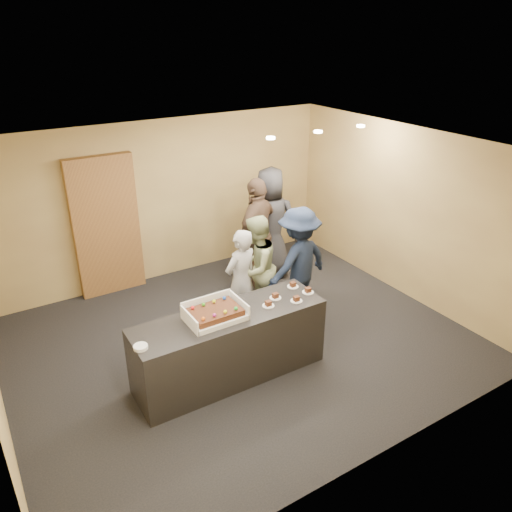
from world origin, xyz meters
name	(u,v)px	position (x,y,z in m)	size (l,w,h in m)	color
room	(239,255)	(0.00, 0.00, 1.35)	(6.04, 6.00, 2.70)	black
serving_counter	(230,346)	(-0.47, -0.57, 0.45)	(2.40, 0.70, 0.90)	black
storage_cabinet	(106,227)	(-1.03, 2.41, 1.13)	(1.03, 0.15, 2.27)	brown
cake_box	(214,315)	(-0.65, -0.54, 0.95)	(0.68, 0.47, 0.20)	white
sheet_cake	(215,312)	(-0.65, -0.57, 1.00)	(0.58, 0.40, 0.11)	#36170C
plate_stack	(141,347)	(-1.61, -0.67, 0.92)	(0.16, 0.16, 0.04)	white
slice_a	(268,304)	(0.04, -0.65, 0.92)	(0.15, 0.15, 0.07)	white
slice_b	(275,296)	(0.22, -0.53, 0.92)	(0.15, 0.15, 0.07)	white
slice_c	(296,299)	(0.40, -0.73, 0.92)	(0.15, 0.15, 0.07)	white
slice_d	(293,285)	(0.58, -0.41, 0.92)	(0.15, 0.15, 0.07)	white
slice_e	(308,291)	(0.66, -0.63, 0.92)	(0.15, 0.15, 0.07)	white
person_server_grey	(241,281)	(0.21, 0.32, 0.77)	(0.56, 0.37, 1.54)	#ABACB1
person_sage_man	(256,268)	(0.56, 0.49, 0.80)	(0.78, 0.61, 1.60)	#9EAA79
person_navy_man	(298,262)	(1.15, 0.25, 0.85)	(1.09, 0.63, 1.69)	#18223A
person_brown_extra	(258,234)	(1.10, 1.29, 0.94)	(1.10, 0.46, 1.88)	brown
person_dark_suit	(270,223)	(1.49, 1.53, 0.97)	(0.94, 0.61, 1.93)	#26262B
ceiling_spotlights	(318,132)	(1.60, 0.50, 2.67)	(1.72, 0.12, 0.03)	#FFEAC6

